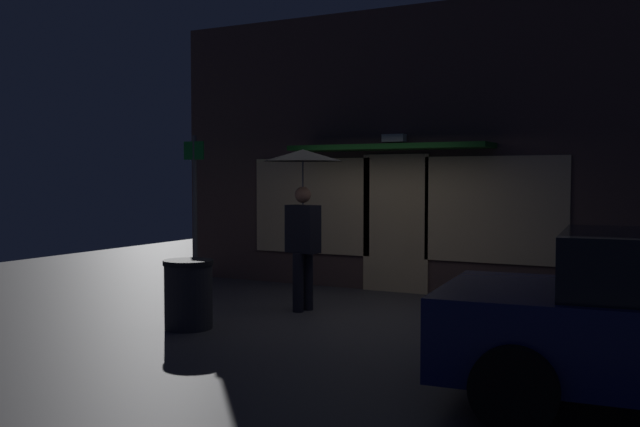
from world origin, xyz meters
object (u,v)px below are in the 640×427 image
Objects in this scene: street_sign_post at (195,202)px; trash_bin at (188,294)px; person_with_umbrella at (303,190)px; sidewalk_bollard at (482,290)px.

trash_bin is (1.91, -2.63, -1.01)m from street_sign_post.
person_with_umbrella is at bearing 67.25° from trash_bin.
street_sign_post is 4.86m from sidewalk_bollard.
person_with_umbrella is 0.88× the size of street_sign_post.
trash_bin is at bearing -53.96° from street_sign_post.
sidewalk_bollard is at bearing 48.06° from trash_bin.
person_with_umbrella is 2.92m from sidewalk_bollard.
street_sign_post reaches higher than person_with_umbrella.
street_sign_post reaches higher than sidewalk_bollard.
trash_bin reaches higher than sidewalk_bollard.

